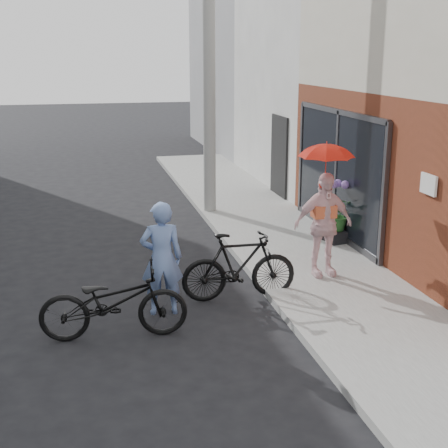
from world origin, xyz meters
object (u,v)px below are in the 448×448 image
object	(u,v)px
bike_left	(114,302)
bike_right	(239,266)
planter	(337,236)
officer	(162,258)
utility_pole	(209,61)
kimono_woman	(323,225)

from	to	relation	value
bike_left	bike_right	xyz separation A→B (m)	(1.96, 0.93, 0.02)
bike_right	planter	size ratio (longest dim) A/B	4.11
officer	bike_right	distance (m)	1.28
bike_left	planter	size ratio (longest dim) A/B	4.49
utility_pole	bike_left	size ratio (longest dim) A/B	3.60
utility_pole	kimono_woman	bearing A→B (deg)	-79.28
bike_right	kimono_woman	xyz separation A→B (m)	(1.53, 0.43, 0.45)
kimono_woman	bike_right	bearing A→B (deg)	-167.29
officer	kimono_woman	world-z (taller)	kimono_woman
kimono_woman	planter	bearing A→B (deg)	55.93
officer	utility_pole	bearing A→B (deg)	-106.22
bike_right	bike_left	bearing A→B (deg)	116.59
officer	bike_left	world-z (taller)	officer
bike_left	kimono_woman	size ratio (longest dim) A/B	1.13
bike_right	officer	bearing A→B (deg)	103.33
utility_pole	bike_left	bearing A→B (deg)	-113.23
bike_right	planter	world-z (taller)	bike_right
bike_left	kimono_woman	bearing A→B (deg)	-64.45
officer	bike_right	size ratio (longest dim) A/B	0.94
bike_right	kimono_woman	distance (m)	1.65
utility_pole	officer	world-z (taller)	utility_pole
kimono_woman	bike_left	bearing A→B (deg)	-161.71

